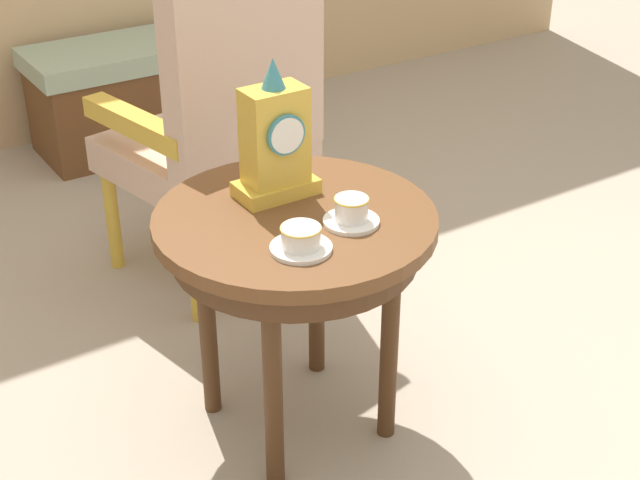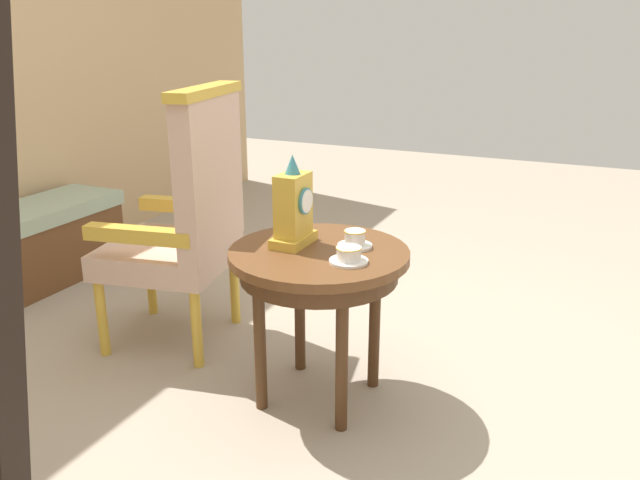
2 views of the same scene
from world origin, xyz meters
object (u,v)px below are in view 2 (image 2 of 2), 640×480
at_px(teacup_left, 349,255).
at_px(armchair, 187,216).
at_px(mantel_clock, 293,209).
at_px(window_bench, 41,243).
at_px(teacup_right, 355,240).
at_px(side_table, 319,270).

bearing_deg(teacup_left, armchair, 73.06).
height_order(mantel_clock, window_bench, mantel_clock).
distance_m(armchair, window_bench, 1.27).
xyz_separation_m(teacup_right, mantel_clock, (-0.07, 0.22, 0.11)).
bearing_deg(side_table, window_bench, 77.31).
distance_m(teacup_right, window_bench, 2.08).
bearing_deg(armchair, teacup_left, -106.94).
height_order(teacup_right, window_bench, teacup_right).
xyz_separation_m(teacup_right, window_bench, (0.35, 2.01, -0.41)).
relative_size(side_table, armchair, 0.58).
height_order(teacup_left, mantel_clock, mantel_clock).
bearing_deg(mantel_clock, side_table, -98.31).
bearing_deg(armchair, teacup_right, -97.28).
bearing_deg(side_table, armchair, 75.29).
distance_m(side_table, teacup_right, 0.17).
xyz_separation_m(teacup_right, armchair, (0.11, 0.82, -0.04)).
bearing_deg(armchair, mantel_clock, -105.83).
bearing_deg(window_bench, teacup_right, -99.75).
xyz_separation_m(teacup_left, armchair, (0.26, 0.86, -0.04)).
bearing_deg(mantel_clock, teacup_right, -72.64).
relative_size(teacup_left, armchair, 0.12).
distance_m(teacup_left, armchair, 0.90).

